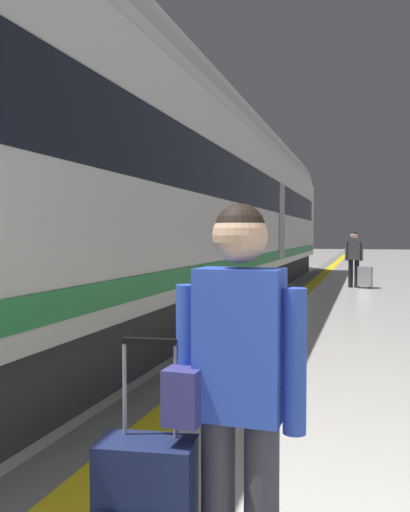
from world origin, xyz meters
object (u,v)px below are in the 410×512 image
(high_speed_train, at_px, (120,172))
(passenger_mid, at_px, (354,255))
(traveller_foreground, at_px, (236,383))
(suitcase_mid, at_px, (365,277))

(high_speed_train, distance_m, passenger_mid, 9.50)
(traveller_foreground, xyz_separation_m, suitcase_mid, (0.44, 14.34, -0.61))
(high_speed_train, relative_size, passenger_mid, 22.08)
(traveller_foreground, height_order, passenger_mid, traveller_foreground)
(high_speed_train, bearing_deg, passenger_mid, 69.36)
(high_speed_train, height_order, suitcase_mid, high_speed_train)
(traveller_foreground, relative_size, passenger_mid, 1.01)
(high_speed_train, height_order, traveller_foreground, high_speed_train)
(passenger_mid, bearing_deg, traveller_foreground, -90.45)
(high_speed_train, xyz_separation_m, suitcase_mid, (3.63, 8.58, -2.17))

